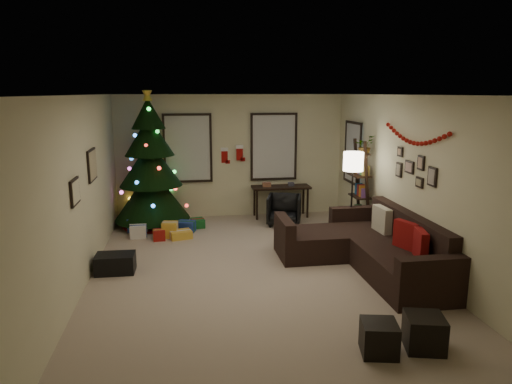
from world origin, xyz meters
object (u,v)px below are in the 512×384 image
christmas_tree (151,169)px  desk (281,190)px  sofa (368,249)px  desk_chair (284,210)px  bookshelf (361,190)px

christmas_tree → desk: bearing=5.5°
sofa → desk_chair: (-0.81, 2.57, 0.03)m
christmas_tree → sofa: 4.70m
desk → desk_chair: (-0.07, -0.65, -0.29)m
christmas_tree → sofa: christmas_tree is taller
desk_chair → bookshelf: (1.29, -0.96, 0.58)m
sofa → christmas_tree: bearing=140.2°
desk_chair → bookshelf: bookshelf is taller
sofa → desk: (-0.75, 3.22, 0.32)m
christmas_tree → sofa: (3.54, -2.95, -0.90)m
christmas_tree → desk_chair: 2.89m
desk_chair → bookshelf: 1.71m
christmas_tree → desk_chair: bearing=-7.9°
desk → bookshelf: size_ratio=0.69×
sofa → desk: 3.32m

